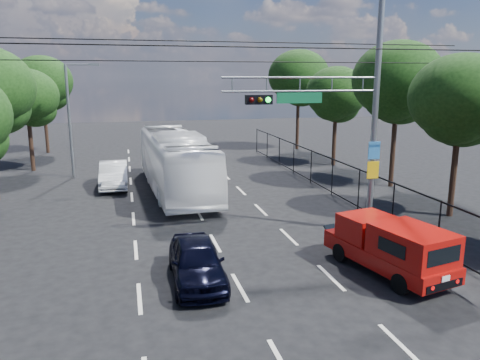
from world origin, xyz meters
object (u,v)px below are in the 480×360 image
object	(u,v)px
red_pickup	(390,245)
white_bus	(176,162)
white_van	(114,175)
signal_mast	(348,104)
navy_hatchback	(197,261)

from	to	relation	value
red_pickup	white_bus	xyz separation A→B (m)	(-5.51, 12.97, 0.72)
red_pickup	white_van	distance (m)	17.22
signal_mast	white_bus	distance (m)	11.21
signal_mast	white_van	distance (m)	14.79
signal_mast	white_van	size ratio (longest dim) A/B	2.14
navy_hatchback	white_van	world-z (taller)	white_van
white_van	red_pickup	bearing A→B (deg)	-58.94
navy_hatchback	signal_mast	bearing A→B (deg)	28.20
signal_mast	red_pickup	bearing A→B (deg)	-94.19
white_bus	white_van	xyz separation A→B (m)	(-3.43, 1.75, -0.93)
white_van	white_bus	bearing A→B (deg)	-27.18
navy_hatchback	white_bus	xyz separation A→B (m)	(0.69, 12.15, 0.99)
signal_mast	white_van	world-z (taller)	signal_mast
signal_mast	navy_hatchback	distance (m)	8.58
red_pickup	white_bus	size ratio (longest dim) A/B	0.42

